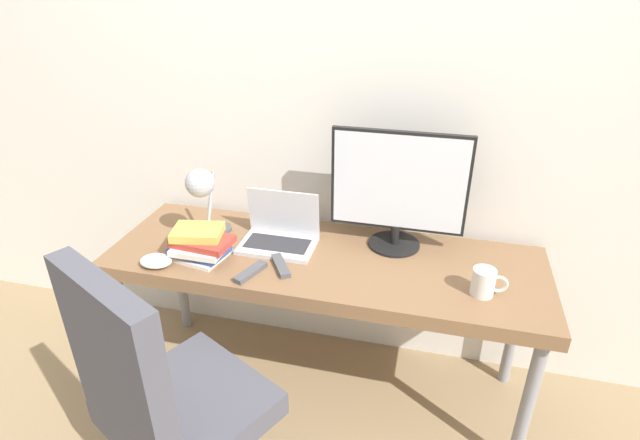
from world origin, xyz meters
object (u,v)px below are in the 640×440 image
Objects in this scene: laptop at (280,234)px; game_controller at (156,261)px; book_stack at (200,244)px; mug at (484,282)px; monitor at (398,188)px; office_chair at (162,397)px; desk_lamp at (202,189)px.

game_controller is at bearing -146.21° from laptop.
mug is at bearing 0.49° from book_stack.
laptop is at bearing -166.80° from monitor.
monitor is 0.51× the size of office_chair.
game_controller is (-0.12, -0.22, -0.23)m from desk_lamp.
desk_lamp is 0.34m from game_controller.
game_controller is (-1.25, -0.12, -0.03)m from mug.
desk_lamp is 2.66× the size of mug.
desk_lamp is 2.62× the size of game_controller.
mug is (1.12, -0.10, -0.20)m from desk_lamp.
office_chair is (-0.12, -0.80, -0.15)m from laptop.
laptop is 0.82m from office_chair.
game_controller is at bearing -156.29° from monitor.
book_stack is (-0.28, -0.17, 0.01)m from laptop.
mug is 0.98× the size of game_controller.
laptop is 2.44× the size of mug.
office_chair reaches higher than desk_lamp.
mug is at bearing 5.32° from game_controller.
laptop is 0.57× the size of monitor.
monitor is 4.27× the size of mug.
monitor is 0.49m from mug.
monitor is at bearing 13.20° from laptop.
monitor is 0.83m from book_stack.
laptop reaches higher than mug.
office_chair is at bearing -76.06° from desk_lamp.
office_chair reaches higher than laptop.
monitor is at bearing 20.78° from book_stack.
mug is (0.35, -0.28, -0.21)m from monitor.
laptop is 0.29× the size of office_chair.
monitor is 1.61× the size of desk_lamp.
laptop is 0.84m from mug.
monitor reaches higher than game_controller.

